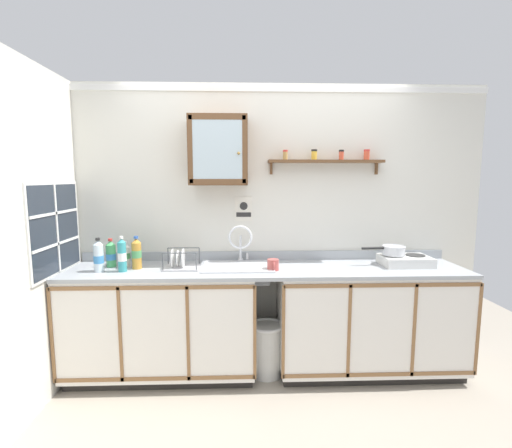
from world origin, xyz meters
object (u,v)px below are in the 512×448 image
at_px(saucepan, 393,250).
at_px(trash_bin, 267,348).
at_px(hot_plate_stove, 405,260).
at_px(dish_rack, 180,263).
at_px(wall_cabinet, 219,151).
at_px(bottle_juice_amber_2, 137,254).
at_px(mug, 273,265).
at_px(bottle_detergent_teal_0, 122,255).
at_px(bottle_soda_green_4, 111,254).
at_px(bottle_opaque_white_1, 126,255).
at_px(sink, 239,267).
at_px(bottle_water_clear_3, 99,257).
at_px(warning_sign, 244,209).

bearing_deg(saucepan, trash_bin, -174.78).
bearing_deg(hot_plate_stove, dish_rack, -178.69).
bearing_deg(wall_cabinet, bottle_juice_amber_2, -166.01).
relative_size(mug, trash_bin, 0.29).
relative_size(bottle_detergent_teal_0, wall_cabinet, 0.49).
bearing_deg(bottle_soda_green_4, saucepan, -0.37).
relative_size(bottle_opaque_white_1, wall_cabinet, 0.38).
distance_m(sink, bottle_opaque_white_1, 0.95).
height_order(bottle_detergent_teal_0, dish_rack, bottle_detergent_teal_0).
relative_size(sink, wall_cabinet, 1.02).
bearing_deg(bottle_opaque_white_1, saucepan, -0.04).
relative_size(sink, bottle_detergent_teal_0, 2.07).
relative_size(hot_plate_stove, saucepan, 1.05).
relative_size(bottle_soda_green_4, trash_bin, 0.54).
bearing_deg(bottle_soda_green_4, bottle_water_clear_3, -104.40).
bearing_deg(hot_plate_stove, sink, 179.96).
bearing_deg(bottle_opaque_white_1, mug, -7.01).
relative_size(bottle_detergent_teal_0, dish_rack, 0.99).
distance_m(bottle_detergent_teal_0, bottle_water_clear_3, 0.19).
bearing_deg(mug, wall_cabinet, 149.88).
relative_size(hot_plate_stove, bottle_opaque_white_1, 1.82).
relative_size(hot_plate_stove, bottle_water_clear_3, 1.48).
height_order(sink, hot_plate_stove, sink).
bearing_deg(dish_rack, trash_bin, -2.81).
xyz_separation_m(bottle_opaque_white_1, bottle_water_clear_3, (-0.17, -0.14, 0.02)).
relative_size(sink, mug, 4.48).
bearing_deg(bottle_opaque_white_1, warning_sign, 13.23).
bearing_deg(bottle_detergent_teal_0, warning_sign, 21.56).
bearing_deg(warning_sign, sink, -100.00).
height_order(dish_rack, mug, dish_rack).
relative_size(wall_cabinet, warning_sign, 2.62).
height_order(bottle_water_clear_3, trash_bin, bottle_water_clear_3).
height_order(bottle_juice_amber_2, trash_bin, bottle_juice_amber_2).
xyz_separation_m(bottle_opaque_white_1, warning_sign, (0.98, 0.23, 0.36)).
bearing_deg(bottle_opaque_white_1, wall_cabinet, 7.93).
bearing_deg(dish_rack, mug, -6.35).
xyz_separation_m(sink, bottle_detergent_teal_0, (-0.92, -0.13, 0.14)).
bearing_deg(trash_bin, bottle_soda_green_4, 174.98).
xyz_separation_m(hot_plate_stove, trash_bin, (-1.18, -0.08, -0.73)).
bearing_deg(bottle_water_clear_3, hot_plate_stove, 2.70).
relative_size(saucepan, bottle_detergent_teal_0, 1.33).
xyz_separation_m(sink, wall_cabinet, (-0.16, 0.13, 0.97)).
bearing_deg(wall_cabinet, saucepan, -4.22).
xyz_separation_m(saucepan, mug, (-1.04, -0.15, -0.08)).
bearing_deg(hot_plate_stove, bottle_opaque_white_1, 179.46).
height_order(sink, bottle_detergent_teal_0, sink).
height_order(hot_plate_stove, saucepan, saucepan).
bearing_deg(trash_bin, sink, 161.29).
bearing_deg(bottle_juice_amber_2, bottle_opaque_white_1, 151.26).
distance_m(sink, bottle_soda_green_4, 1.07).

